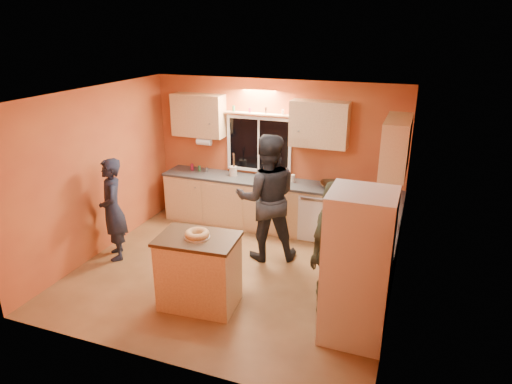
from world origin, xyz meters
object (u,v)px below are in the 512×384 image
at_px(refrigerator, 357,267).
at_px(person_center, 267,198).
at_px(person_left, 113,209).
at_px(island, 199,271).
at_px(person_right, 330,248).

xyz_separation_m(refrigerator, person_center, (-1.59, 1.48, 0.08)).
height_order(refrigerator, person_center, person_center).
height_order(person_left, person_center, person_center).
distance_m(refrigerator, person_left, 3.85).
height_order(refrigerator, island, refrigerator).
relative_size(island, person_right, 0.61).
distance_m(person_left, person_right, 3.41).
relative_size(person_left, person_center, 0.81).
relative_size(refrigerator, person_center, 0.91).
bearing_deg(refrigerator, person_center, 136.91).
height_order(island, person_right, person_right).
distance_m(refrigerator, island, 2.01).
xyz_separation_m(person_center, person_right, (1.20, -1.07, -0.12)).
xyz_separation_m(person_left, person_center, (2.20, 0.83, 0.18)).
xyz_separation_m(person_left, person_right, (3.40, -0.24, 0.07)).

